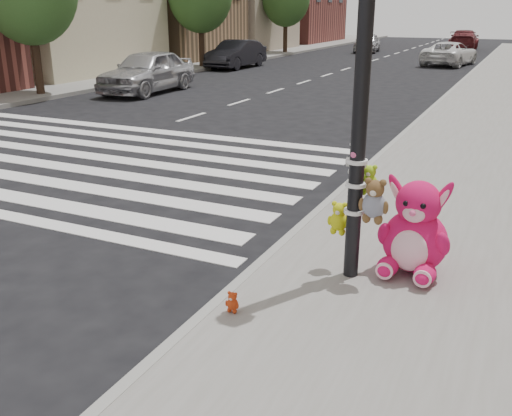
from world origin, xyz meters
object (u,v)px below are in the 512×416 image
Objects in this scene: pink_bunny at (415,234)px; car_white_near at (450,54)px; red_teddy at (233,302)px; car_silver_far at (147,71)px; signal_pole at (362,132)px; car_dark_far at (236,54)px.

car_white_near is at bearing 99.31° from pink_bunny.
red_teddy is 0.05× the size of car_silver_far.
pink_bunny is 0.25× the size of car_white_near.
red_teddy is at bearing 102.53° from car_white_near.
red_teddy is 16.74m from car_silver_far.
car_silver_far is (-11.20, 11.83, -0.98)m from signal_pole.
signal_pole is 0.89× the size of car_silver_far.
car_silver_far is at bearing 70.41° from car_white_near.
car_silver_far reaches higher than car_white_near.
car_dark_far is (-1.23, 9.47, -0.07)m from car_silver_far.
car_white_near is at bearing 33.78° from car_dark_far.
red_teddy is at bearing -122.32° from signal_pole.
red_teddy is (-1.40, -1.67, -0.35)m from pink_bunny.
signal_pole reaches higher than pink_bunny.
signal_pole is 1.34m from pink_bunny.
car_white_near is at bearing 93.52° from red_teddy.
car_dark_far is (-13.00, 20.94, 0.10)m from pink_bunny.
car_white_near is (-1.85, 28.86, 0.37)m from red_teddy.
car_silver_far is (-11.77, 11.47, 0.17)m from pink_bunny.
pink_bunny is at bearing -57.07° from car_dark_far.
car_silver_far reaches higher than red_teddy.
pink_bunny is 2.20m from red_teddy.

